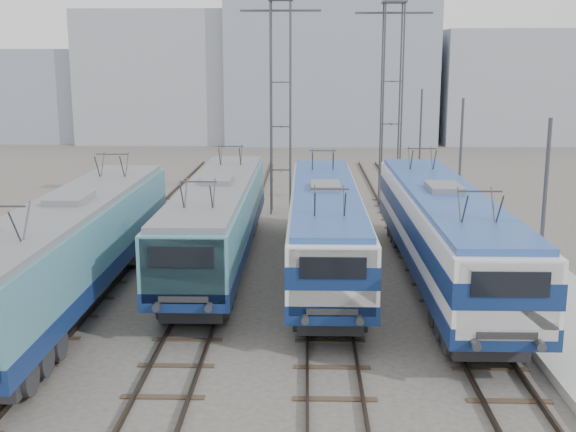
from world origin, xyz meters
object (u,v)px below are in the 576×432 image
Objects in this scene: catenary_tower_east at (392,96)px; mast_rear at (420,145)px; locomotive_far_right at (443,227)px; mast_front at (542,234)px; locomotive_center_left at (218,217)px; locomotive_far_left at (71,245)px; locomotive_center_right at (325,222)px; mast_mid at (460,174)px; catenary_tower_west at (281,98)px.

catenary_tower_east is 1.71× the size of mast_rear.
catenary_tower_east reaches higher than locomotive_far_right.
mast_front is (1.85, -5.77, 1.12)m from locomotive_far_right.
locomotive_center_left is 0.96× the size of locomotive_far_right.
locomotive_far_left is 1.07× the size of locomotive_center_right.
mast_mid is (1.85, 6.23, 1.12)m from locomotive_far_right.
mast_front is (2.10, -22.00, -3.14)m from catenary_tower_east.
mast_rear is (1.85, 18.23, 1.12)m from locomotive_far_right.
catenary_tower_east is at bearing 73.97° from locomotive_center_right.
mast_front is (8.60, -20.00, -3.14)m from catenary_tower_west.
mast_mid reaches higher than locomotive_center_left.
locomotive_center_right is at bearing -110.71° from mast_rear.
mast_rear is at bearing 43.60° from catenary_tower_east.
mast_mid is (0.00, 12.00, 0.00)m from mast_front.
locomotive_center_right is 18.00m from mast_rear.
mast_rear is (6.35, 16.80, 1.24)m from locomotive_center_right.
locomotive_far_left is at bearing 169.37° from mast_front.
catenary_tower_east is 1.71× the size of mast_front.
locomotive_center_right is (4.50, -1.03, 0.03)m from locomotive_center_left.
locomotive_center_right is 13.71m from catenary_tower_west.
mast_mid is at bearing -90.00° from mast_rear.
locomotive_far_left is 2.70× the size of mast_front.
mast_rear reaches higher than locomotive_center_right.
locomotive_far_right is 18.36m from mast_rear.
locomotive_far_left is 26.13m from mast_rear.
catenary_tower_east is at bearing -136.40° from mast_rear.
mast_front is 1.00× the size of mast_mid.
catenary_tower_west is at bearing -155.06° from mast_rear.
locomotive_far_left is at bearing -154.35° from locomotive_center_right.
mast_front is at bearing -48.60° from locomotive_center_right.
mast_mid is at bearing 90.00° from mast_front.
locomotive_far_left is 6.99m from locomotive_center_left.
catenary_tower_east is at bearing 57.56° from locomotive_center_left.
mast_rear reaches higher than locomotive_far_left.
locomotive_far_left is at bearing -126.01° from mast_rear.
locomotive_center_left reaches higher than locomotive_center_right.
catenary_tower_east reaches higher than mast_front.
locomotive_center_left is at bearing 167.12° from locomotive_center_right.
locomotive_far_left is 23.65m from catenary_tower_east.
mast_mid is 12.00m from mast_rear.
catenary_tower_west reaches higher than locomotive_far_right.
mast_front is at bearing -72.21° from locomotive_far_right.
locomotive_center_right is at bearing -80.03° from catenary_tower_west.
mast_mid is at bearing 19.15° from locomotive_center_left.
mast_mid is (10.85, 3.77, 1.27)m from locomotive_center_left.
mast_mid is 1.00× the size of mast_rear.
locomotive_far_left is 2.70× the size of mast_mid.
locomotive_far_right is at bearing 107.79° from mast_front.
mast_mid is at bearing -42.93° from catenary_tower_west.
catenary_tower_east is at bearing 17.10° from catenary_tower_west.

